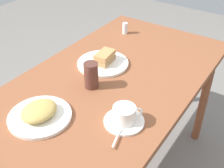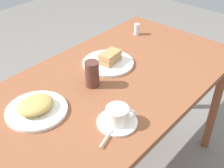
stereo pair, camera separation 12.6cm
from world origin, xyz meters
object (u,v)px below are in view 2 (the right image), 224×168
at_px(coffee_saucer, 117,122).
at_px(spoon, 108,134).
at_px(sandwich_plate, 108,63).
at_px(side_plate, 37,110).
at_px(salt_shaker, 137,29).
at_px(sandwich_front, 110,57).
at_px(drinking_glass, 92,74).
at_px(coffee_cup, 118,114).
at_px(dining_table, 113,93).

height_order(coffee_saucer, spoon, spoon).
xyz_separation_m(sandwich_plate, spoon, (0.38, 0.34, 0.01)).
distance_m(spoon, side_plate, 0.32).
bearing_deg(spoon, salt_shaker, -149.76).
height_order(sandwich_front, drinking_glass, drinking_glass).
bearing_deg(salt_shaker, sandwich_plate, 15.01).
bearing_deg(coffee_cup, dining_table, -136.09).
bearing_deg(dining_table, spoon, 38.05).
xyz_separation_m(spoon, drinking_glass, (-0.20, -0.27, 0.05)).
height_order(dining_table, sandwich_plate, sandwich_plate).
bearing_deg(side_plate, sandwich_plate, -176.61).
bearing_deg(coffee_cup, sandwich_front, -134.89).
bearing_deg(side_plate, drinking_glass, 171.80).
distance_m(spoon, drinking_glass, 0.34).
xyz_separation_m(sandwich_plate, coffee_cup, (0.30, 0.32, 0.04)).
xyz_separation_m(dining_table, spoon, (0.30, 0.23, 0.10)).
bearing_deg(dining_table, coffee_saucer, 43.61).
bearing_deg(sandwich_plate, spoon, 41.73).
height_order(sandwich_front, coffee_cup, coffee_cup).
bearing_deg(drinking_glass, salt_shaker, -163.16).
distance_m(dining_table, coffee_cup, 0.33).
bearing_deg(drinking_glass, dining_table, 161.17).
height_order(sandwich_front, spoon, sandwich_front).
bearing_deg(dining_table, sandwich_front, -132.00).
xyz_separation_m(sandwich_front, spoon, (0.38, 0.33, -0.03)).
relative_size(spoon, drinking_glass, 0.81).
bearing_deg(side_plate, salt_shaker, -171.36).
relative_size(coffee_saucer, spoon, 1.61).
height_order(coffee_cup, side_plate, coffee_cup).
bearing_deg(side_plate, coffee_saucer, 119.47).
height_order(spoon, drinking_glass, drinking_glass).
bearing_deg(sandwich_front, salt_shaker, -163.48).
relative_size(sandwich_front, coffee_cup, 1.18).
height_order(coffee_saucer, salt_shaker, salt_shaker).
height_order(dining_table, spoon, spoon).
height_order(sandwich_plate, drinking_glass, drinking_glass).
relative_size(sandwich_front, side_plate, 0.48).
bearing_deg(dining_table, side_plate, -11.14).
height_order(coffee_saucer, side_plate, side_plate).
distance_m(coffee_saucer, spoon, 0.08).
xyz_separation_m(dining_table, drinking_glass, (0.10, -0.04, 0.15)).
relative_size(sandwich_front, spoon, 1.21).
distance_m(sandwich_front, salt_shaker, 0.38).
bearing_deg(sandwich_plate, drinking_glass, 20.46).
distance_m(dining_table, sandwich_front, 0.18).
xyz_separation_m(salt_shaker, drinking_glass, (0.55, 0.17, 0.03)).
distance_m(coffee_saucer, salt_shaker, 0.79).
relative_size(coffee_cup, side_plate, 0.40).
bearing_deg(sandwich_front, spoon, 40.54).
distance_m(salt_shaker, drinking_glass, 0.58).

